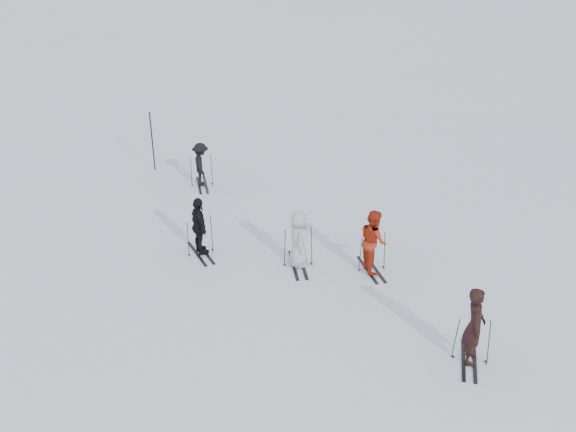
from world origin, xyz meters
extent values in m
plane|color=silver|center=(0.00, 0.00, 0.00)|extent=(120.00, 120.00, 0.00)
imported|color=black|center=(2.52, -4.94, 0.91)|extent=(0.69, 0.79, 1.81)
imported|color=#A32912|center=(1.87, -0.81, 0.88)|extent=(0.67, 0.86, 1.75)
imported|color=#B0B4BB|center=(0.00, -0.07, 0.80)|extent=(0.61, 0.84, 1.61)
imported|color=black|center=(-2.49, 1.26, 0.84)|extent=(0.60, 1.05, 1.69)
imported|color=black|center=(-1.77, 6.07, 0.76)|extent=(0.62, 1.01, 1.53)
cylinder|color=black|center=(-3.27, 7.98, 1.10)|extent=(0.06, 0.06, 2.21)
camera|label=1|loc=(-4.15, -14.68, 9.04)|focal=40.00mm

